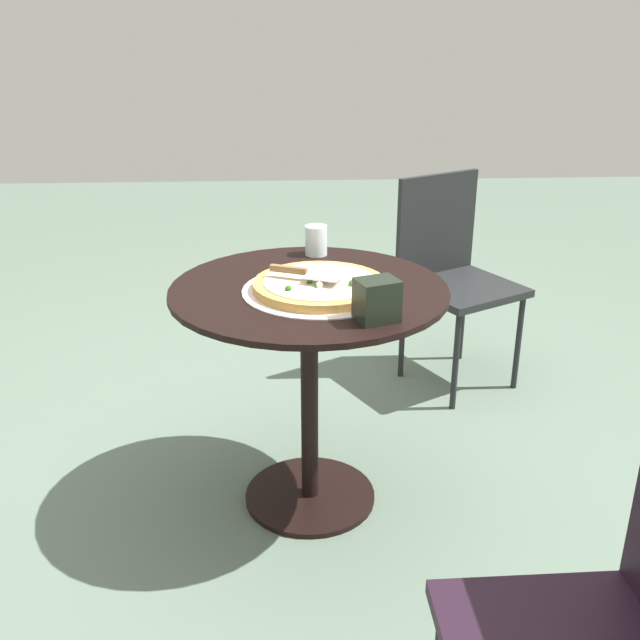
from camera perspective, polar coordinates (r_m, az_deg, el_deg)
ground_plane at (r=2.46m, az=-0.77°, el=-13.60°), size 10.00×10.00×0.00m
patio_table at (r=2.18m, az=-0.84°, el=-1.98°), size 0.81×0.81×0.73m
pizza_on_tray at (r=2.08m, az=0.01°, el=2.66°), size 0.44×0.44×0.05m
pizza_server at (r=2.06m, az=-1.17°, el=3.71°), size 0.21×0.13×0.02m
drinking_cup at (r=2.39m, az=-0.30°, el=6.20°), size 0.07×0.07×0.10m
napkin_dispenser at (r=1.87m, az=4.44°, el=1.55°), size 0.13×0.11×0.11m
patio_chair_near at (r=1.37m, az=22.59°, el=-20.84°), size 0.40×0.40×0.95m
patio_chair_far at (r=3.07m, az=10.19°, el=4.12°), size 0.54×0.54×0.86m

